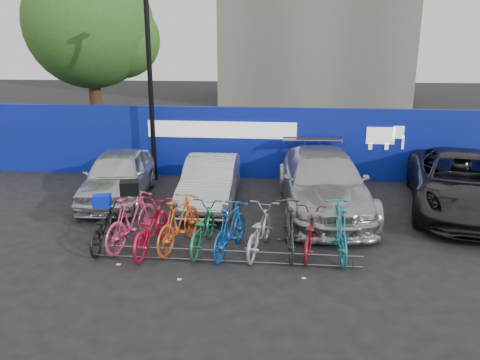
# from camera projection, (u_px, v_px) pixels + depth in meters

# --- Properties ---
(ground) EXTENTS (100.00, 100.00, 0.00)m
(ground) POSITION_uv_depth(u_px,v_px,m) (229.00, 251.00, 10.30)
(ground) COLOR black
(ground) RESTS_ON ground
(hoarding) EXTENTS (22.00, 0.18, 2.40)m
(hoarding) POSITION_uv_depth(u_px,v_px,m) (252.00, 143.00, 15.70)
(hoarding) COLOR navy
(hoarding) RESTS_ON ground
(tree) EXTENTS (5.40, 5.20, 7.80)m
(tree) POSITION_uv_depth(u_px,v_px,m) (95.00, 27.00, 19.17)
(tree) COLOR #382314
(tree) RESTS_ON ground
(lamppost) EXTENTS (0.25, 0.50, 6.11)m
(lamppost) POSITION_uv_depth(u_px,v_px,m) (150.00, 81.00, 14.87)
(lamppost) COLOR black
(lamppost) RESTS_ON ground
(bike_rack) EXTENTS (5.60, 0.03, 0.30)m
(bike_rack) POSITION_uv_depth(u_px,v_px,m) (226.00, 256.00, 9.69)
(bike_rack) COLOR #595B60
(bike_rack) RESTS_ON ground
(car_0) EXTENTS (2.25, 4.44, 1.45)m
(car_0) POSITION_uv_depth(u_px,v_px,m) (118.00, 175.00, 13.57)
(car_0) COLOR silver
(car_0) RESTS_ON ground
(car_1) EXTENTS (1.52, 4.05, 1.32)m
(car_1) POSITION_uv_depth(u_px,v_px,m) (211.00, 181.00, 13.22)
(car_1) COLOR #A8A8AD
(car_1) RESTS_ON ground
(car_2) EXTENTS (2.64, 5.62, 1.58)m
(car_2) POSITION_uv_depth(u_px,v_px,m) (323.00, 182.00, 12.68)
(car_2) COLOR #ACABB0
(car_2) RESTS_ON ground
(car_3) EXTENTS (3.66, 6.09, 1.58)m
(car_3) POSITION_uv_depth(u_px,v_px,m) (463.00, 183.00, 12.61)
(car_3) COLOR black
(car_3) RESTS_ON ground
(bike_0) EXTENTS (0.71, 1.82, 0.94)m
(bike_0) POSITION_uv_depth(u_px,v_px,m) (104.00, 226.00, 10.43)
(bike_0) COLOR black
(bike_0) RESTS_ON ground
(bike_1) EXTENTS (1.07, 2.09, 1.21)m
(bike_1) POSITION_uv_depth(u_px,v_px,m) (132.00, 220.00, 10.45)
(bike_1) COLOR #DB3F77
(bike_1) RESTS_ON ground
(bike_2) EXTENTS (0.85, 2.05, 1.05)m
(bike_2) POSITION_uv_depth(u_px,v_px,m) (151.00, 227.00, 10.24)
(bike_2) COLOR red
(bike_2) RESTS_ON ground
(bike_3) EXTENTS (1.04, 2.04, 1.18)m
(bike_3) POSITION_uv_depth(u_px,v_px,m) (179.00, 222.00, 10.34)
(bike_3) COLOR orange
(bike_3) RESTS_ON ground
(bike_4) EXTENTS (0.83, 1.95, 1.00)m
(bike_4) POSITION_uv_depth(u_px,v_px,m) (202.00, 228.00, 10.27)
(bike_4) COLOR #1F6A41
(bike_4) RESTS_ON ground
(bike_5) EXTENTS (0.96, 1.92, 1.11)m
(bike_5) POSITION_uv_depth(u_px,v_px,m) (230.00, 229.00, 10.07)
(bike_5) COLOR #0C48A5
(bike_5) RESTS_ON ground
(bike_6) EXTENTS (1.00, 1.99, 1.00)m
(bike_6) POSITION_uv_depth(u_px,v_px,m) (259.00, 230.00, 10.15)
(bike_6) COLOR #A3A6AA
(bike_6) RESTS_ON ground
(bike_7) EXTENTS (0.72, 1.94, 1.14)m
(bike_7) POSITION_uv_depth(u_px,v_px,m) (289.00, 228.00, 10.09)
(bike_7) COLOR #29292C
(bike_7) RESTS_ON ground
(bike_8) EXTENTS (0.85, 1.86, 0.95)m
(bike_8) POSITION_uv_depth(u_px,v_px,m) (309.00, 233.00, 10.07)
(bike_8) COLOR maroon
(bike_8) RESTS_ON ground
(bike_9) EXTENTS (0.66, 2.01, 1.19)m
(bike_9) POSITION_uv_depth(u_px,v_px,m) (339.00, 230.00, 9.91)
(bike_9) COLOR #1D767B
(bike_9) RESTS_ON ground
(cargo_crate) EXTENTS (0.42, 0.35, 0.26)m
(cargo_crate) POSITION_uv_depth(u_px,v_px,m) (102.00, 201.00, 10.26)
(cargo_crate) COLOR #081CD2
(cargo_crate) RESTS_ON bike_0
(cargo_topcase) EXTENTS (0.49, 0.47, 0.30)m
(cargo_topcase) POSITION_uv_depth(u_px,v_px,m) (130.00, 188.00, 10.24)
(cargo_topcase) COLOR black
(cargo_topcase) RESTS_ON bike_1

